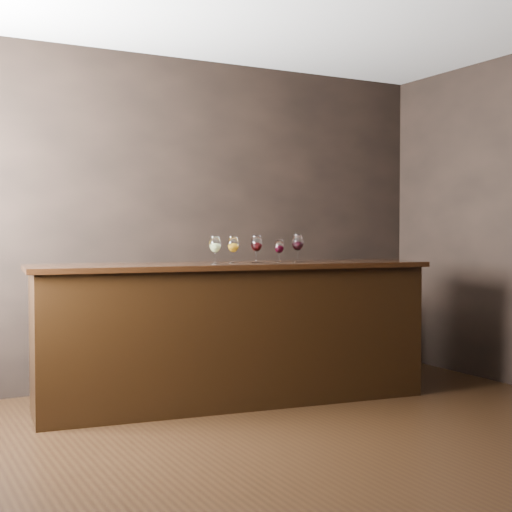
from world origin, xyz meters
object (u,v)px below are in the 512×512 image
glass_red_b (279,247)px  glass_red_c (298,243)px  glass_white (215,245)px  glass_amber (233,245)px  back_bar_shelf (249,334)px  bar_counter (233,336)px  glass_red_a (256,244)px

glass_red_b → glass_red_c: glass_red_c is taller
glass_white → glass_red_c: bearing=0.1°
glass_red_c → glass_red_b: bearing=-179.2°
glass_amber → glass_red_c: 0.54m
glass_amber → glass_white: bearing=-161.5°
glass_white → glass_amber: size_ratio=1.02×
back_bar_shelf → glass_red_b: glass_red_b is taller
bar_counter → back_bar_shelf: bearing=62.0°
back_bar_shelf → glass_red_a: glass_red_a is taller
bar_counter → glass_amber: (0.02, 0.03, 0.69)m
bar_counter → glass_red_c: (0.55, -0.03, 0.70)m
glass_red_b → glass_red_c: 0.17m
glass_white → glass_red_c: glass_red_c is taller
glass_red_a → glass_red_b: 0.19m
back_bar_shelf → glass_amber: 1.16m
glass_red_a → glass_red_b: bearing=-10.6°
bar_counter → glass_red_a: size_ratio=13.91×
glass_white → glass_amber: glass_white is taller
glass_amber → glass_red_a: 0.19m
bar_counter → glass_red_a: glass_red_a is taller
glass_red_c → back_bar_shelf: bearing=93.9°
glass_white → glass_amber: bearing=18.5°
glass_white → glass_red_b: glass_white is taller
back_bar_shelf → glass_white: glass_white is taller
glass_white → glass_amber: (0.18, 0.06, -0.00)m
glass_red_c → glass_red_a: bearing=174.8°
glass_white → glass_red_a: glass_red_a is taller
back_bar_shelf → glass_red_c: (0.05, -0.74, 0.81)m
bar_counter → glass_amber: 0.69m
glass_red_a → glass_red_c: glass_red_c is taller
glass_red_a → glass_red_c: (0.35, -0.03, 0.01)m
glass_red_b → glass_red_c: bearing=0.8°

